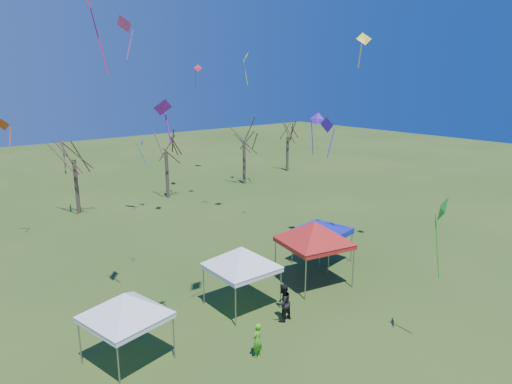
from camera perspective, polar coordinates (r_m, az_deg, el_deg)
ground at (r=23.20m, az=5.65°, el=-15.10°), size 140.00×140.00×0.00m
tree_2 at (r=40.66m, az=-22.03°, el=6.08°), size 3.71×3.71×8.18m
tree_3 at (r=43.64m, az=-11.29°, el=7.05°), size 3.59×3.59×7.91m
tree_4 at (r=48.70m, az=-1.51°, el=8.02°), size 3.58×3.58×7.89m
tree_5 at (r=55.73m, az=4.01°, el=8.44°), size 3.39×3.39×7.46m
tent_white_west at (r=19.22m, az=-16.17°, el=-12.59°), size 3.93×3.93×3.53m
tent_white_mid at (r=22.68m, az=-1.82°, el=-7.36°), size 4.21×4.21×3.71m
tent_red at (r=25.37m, az=7.33°, el=-4.19°), size 4.63×4.63×4.18m
tent_blue at (r=28.55m, az=8.33°, el=-4.92°), size 3.24×3.24×2.22m
person_green at (r=19.83m, az=0.14°, el=-18.02°), size 0.63×0.49×1.51m
person_dark at (r=22.28m, az=3.39°, el=-13.63°), size 0.98×0.79×1.87m
kite_13 at (r=34.77m, az=-29.06°, el=7.33°), size 1.03×0.94×2.39m
kite_11 at (r=35.55m, az=-16.11°, el=19.54°), size 1.30×1.63×3.09m
kite_12 at (r=46.91m, az=-1.30°, el=16.50°), size 1.04×1.18×3.25m
kite_22 at (r=39.55m, az=-14.10°, el=5.87°), size 0.72×0.81×2.35m
kite_17 at (r=30.69m, az=7.58°, el=8.96°), size 0.92×1.11×2.90m
kite_25 at (r=25.47m, az=13.35°, el=18.10°), size 1.01×0.92×1.83m
kite_1 at (r=18.12m, az=-11.58°, el=10.26°), size 0.80×0.52×1.79m
kite_19 at (r=41.02m, az=-7.29°, el=15.04°), size 0.84×0.74×1.93m
kite_5 at (r=19.37m, az=22.18°, el=-2.11°), size 1.12×0.99×3.55m
kite_27 at (r=25.49m, az=8.93°, el=8.20°), size 0.60×0.90×2.23m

